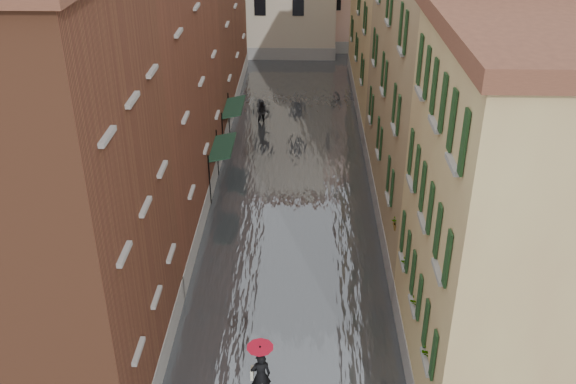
# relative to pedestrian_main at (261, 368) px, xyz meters

# --- Properties ---
(ground) EXTENTS (120.00, 120.00, 0.00)m
(ground) POSITION_rel_pedestrian_main_xyz_m (0.73, 2.69, -1.19)
(ground) COLOR #5D5D5F
(ground) RESTS_ON ground
(floodwater) EXTENTS (10.00, 60.00, 0.20)m
(floodwater) POSITION_rel_pedestrian_main_xyz_m (0.73, 15.69, -1.09)
(floodwater) COLOR #4A4D51
(floodwater) RESTS_ON ground
(building_left_near) EXTENTS (6.00, 8.00, 13.00)m
(building_left_near) POSITION_rel_pedestrian_main_xyz_m (-6.27, 0.69, 5.31)
(building_left_near) COLOR brown
(building_left_near) RESTS_ON ground
(building_left_mid) EXTENTS (6.00, 14.00, 12.50)m
(building_left_mid) POSITION_rel_pedestrian_main_xyz_m (-6.27, 11.69, 5.06)
(building_left_mid) COLOR #5C2D1D
(building_left_mid) RESTS_ON ground
(building_right_near) EXTENTS (6.00, 8.00, 11.50)m
(building_right_near) POSITION_rel_pedestrian_main_xyz_m (7.73, 0.69, 4.56)
(building_right_near) COLOR tan
(building_right_near) RESTS_ON ground
(building_right_mid) EXTENTS (6.00, 14.00, 13.00)m
(building_right_mid) POSITION_rel_pedestrian_main_xyz_m (7.73, 11.69, 5.31)
(building_right_mid) COLOR #98845C
(building_right_mid) RESTS_ON ground
(building_right_far) EXTENTS (6.00, 16.00, 11.50)m
(building_right_far) POSITION_rel_pedestrian_main_xyz_m (7.73, 26.69, 4.56)
(building_right_far) COLOR tan
(building_right_far) RESTS_ON ground
(awning_near) EXTENTS (1.09, 3.12, 2.80)m
(awning_near) POSITION_rel_pedestrian_main_xyz_m (-2.75, 13.75, 1.28)
(awning_near) COLOR black
(awning_near) RESTS_ON ground
(awning_far) EXTENTS (1.09, 3.22, 2.80)m
(awning_far) POSITION_rel_pedestrian_main_xyz_m (-2.75, 19.26, 1.29)
(awning_far) COLOR black
(awning_far) RESTS_ON ground
(window_planters) EXTENTS (0.59, 7.87, 0.84)m
(window_planters) POSITION_rel_pedestrian_main_xyz_m (4.85, 1.95, 2.32)
(window_planters) COLOR brown
(window_planters) RESTS_ON ground
(pedestrian_main) EXTENTS (0.85, 0.85, 2.06)m
(pedestrian_main) POSITION_rel_pedestrian_main_xyz_m (0.00, 0.00, 0.00)
(pedestrian_main) COLOR black
(pedestrian_main) RESTS_ON ground
(pedestrian_far) EXTENTS (0.87, 0.71, 1.69)m
(pedestrian_far) POSITION_rel_pedestrian_main_xyz_m (-1.34, 22.71, -0.34)
(pedestrian_far) COLOR black
(pedestrian_far) RESTS_ON ground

